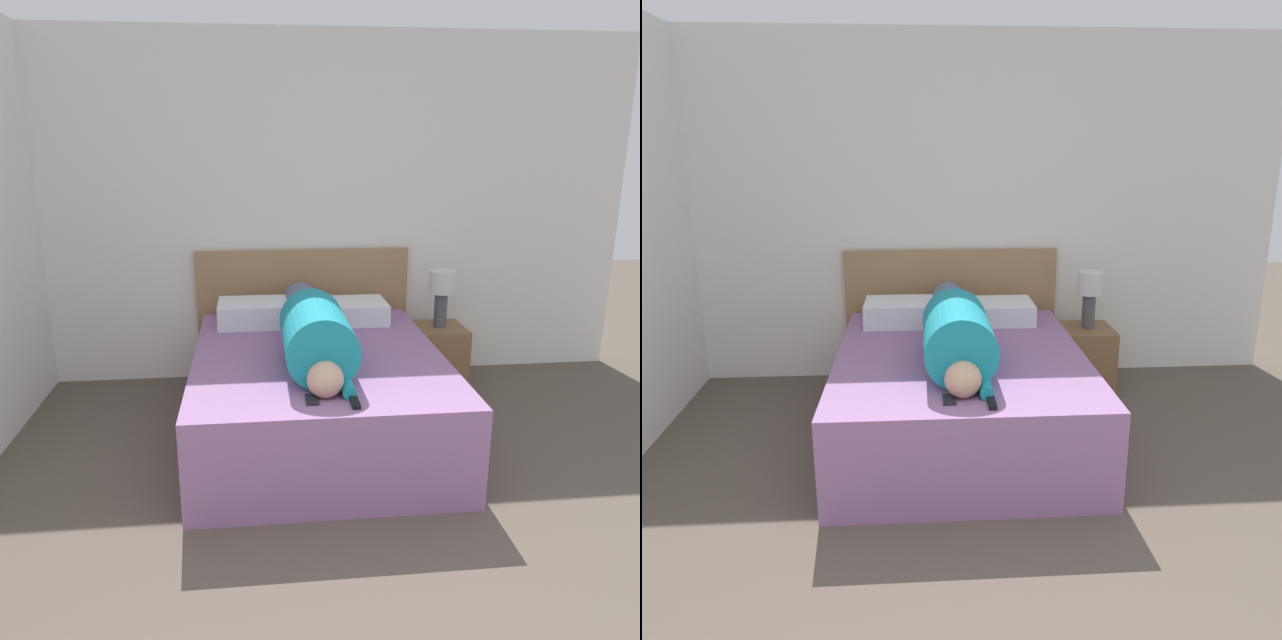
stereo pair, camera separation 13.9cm
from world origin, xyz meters
TOP-DOWN VIEW (x-y plane):
  - wall_back at (0.00, 3.59)m, footprint 5.08×0.06m
  - bed at (-0.01, 2.44)m, footprint 1.52×1.92m
  - headboard at (-0.01, 3.52)m, footprint 1.64×0.04m
  - nightstand at (0.99, 3.16)m, footprint 0.37×0.40m
  - table_lamp at (0.99, 3.16)m, footprint 0.19×0.19m
  - person_lying at (-0.05, 2.37)m, footprint 0.39×1.71m
  - pillow_near_headboard at (-0.40, 3.12)m, footprint 0.50×0.39m
  - pillow_second at (0.31, 3.12)m, footprint 0.48×0.39m
  - tv_remote at (0.09, 1.64)m, footprint 0.04×0.15m
  - cell_phone at (-0.12, 1.70)m, footprint 0.06×0.13m

SIDE VIEW (x-z plane):
  - nightstand at x=0.99m, z-range 0.00..0.48m
  - bed at x=-0.01m, z-range 0.00..0.56m
  - headboard at x=-0.01m, z-range 0.00..1.02m
  - cell_phone at x=-0.12m, z-range 0.56..0.57m
  - tv_remote at x=0.09m, z-range 0.56..0.58m
  - pillow_second at x=0.31m, z-range 0.56..0.70m
  - pillow_near_headboard at x=-0.40m, z-range 0.56..0.72m
  - person_lying at x=-0.05m, z-range 0.53..0.92m
  - table_lamp at x=0.99m, z-range 0.55..0.97m
  - wall_back at x=0.00m, z-range 0.00..2.60m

